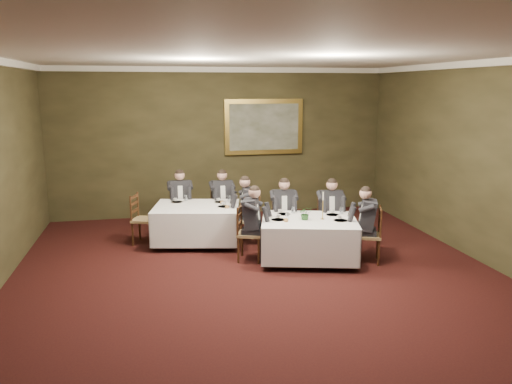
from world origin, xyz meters
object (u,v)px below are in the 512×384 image
object	(u,v)px
diner_main_endleft	(250,232)
candlestick	(323,209)
chair_sec_backleft	(181,218)
diner_sec_endright	(249,218)
chair_sec_endright	(250,229)
table_second	(197,221)
chair_sec_backright	(222,218)
diner_sec_backright	(222,208)
chair_sec_endleft	(144,229)
chair_main_endleft	(250,245)
painting	(264,127)
diner_main_backleft	(283,220)
chair_main_backright	(329,232)
diner_sec_backleft	(180,208)
table_main	(309,236)
centerpiece	(305,213)
chair_main_endright	(368,246)
diner_main_endright	(368,234)
chair_main_backleft	(283,231)
diner_main_backright	(330,221)

from	to	relation	value
diner_main_endleft	candlestick	size ratio (longest dim) A/B	2.66
chair_sec_backleft	candlestick	bearing A→B (deg)	134.24
diner_sec_endright	chair_sec_endright	bearing A→B (deg)	-90.00
table_second	chair_sec_backright	bearing A→B (deg)	50.87
diner_sec_backright	chair_sec_endleft	xyz separation A→B (m)	(-1.63, -0.52, -0.23)
chair_main_endleft	painting	bearing A→B (deg)	-176.61
diner_main_backleft	diner_sec_backright	size ratio (longest dim) A/B	1.00
chair_main_backright	diner_sec_backleft	xyz separation A→B (m)	(-2.76, 1.62, 0.23)
chair_main_endleft	table_main	bearing A→B (deg)	95.54
centerpiece	chair_main_endright	bearing A→B (deg)	-13.55
chair_sec_endright	centerpiece	world-z (taller)	centerpiece
chair_main_endright	chair_main_backright	bearing A→B (deg)	42.62
diner_main_endright	diner_sec_backleft	world-z (taller)	same
table_main	centerpiece	world-z (taller)	centerpiece
diner_main_backleft	diner_sec_backright	world-z (taller)	same
chair_main_endleft	chair_main_backleft	bearing A→B (deg)	150.26
chair_sec_backright	chair_sec_backleft	bearing A→B (deg)	-14.73
diner_sec_backleft	chair_sec_endleft	distance (m)	1.05
diner_main_backright	centerpiece	distance (m)	1.08
diner_main_backright	chair_sec_endright	size ratio (longest dim) A/B	1.35
chair_main_endleft	diner_sec_endright	bearing A→B (deg)	-170.50
diner_main_backleft	chair_sec_backright	size ratio (longest dim) A/B	1.35
chair_main_backleft	diner_main_backright	distance (m)	0.92
diner_main_backright	chair_sec_backright	distance (m)	2.41
chair_main_endleft	chair_sec_endright	xyz separation A→B (m)	(0.19, 0.95, 0.00)
chair_sec_endright	painting	bearing A→B (deg)	-11.72
centerpiece	table_second	bearing A→B (deg)	141.16
chair_sec_endleft	chair_main_endright	bearing A→B (deg)	83.15
chair_sec_backright	painting	world-z (taller)	painting
candlestick	diner_sec_backleft	bearing A→B (deg)	134.69
diner_main_endleft	centerpiece	bearing A→B (deg)	94.30
table_second	candlestick	distance (m)	2.60
chair_sec_endright	centerpiece	size ratio (longest dim) A/B	4.06
chair_main_backright	diner_main_endleft	bearing A→B (deg)	22.09
chair_main_endleft	chair_sec_backleft	world-z (taller)	same
diner_main_backright	diner_sec_backleft	size ratio (longest dim) A/B	1.00
diner_main_backright	candlestick	xyz separation A→B (m)	(-0.41, -0.74, 0.44)
diner_sec_endright	chair_sec_endleft	distance (m)	2.09
diner_sec_backright	chair_main_backleft	bearing A→B (deg)	127.29
diner_sec_endright	centerpiece	distance (m)	1.49
chair_sec_backleft	diner_sec_backright	world-z (taller)	diner_sec_backright
candlestick	chair_main_backright	bearing A→B (deg)	61.15
chair_main_endright	painting	distance (m)	4.43
chair_main_backleft	diner_sec_endright	world-z (taller)	diner_sec_endright
diner_main_backright	diner_main_endright	size ratio (longest dim) A/B	1.00
diner_main_endright	chair_sec_endleft	bearing A→B (deg)	85.71
diner_main_backright	chair_sec_backright	world-z (taller)	diner_main_backright
table_main	table_second	xyz separation A→B (m)	(-1.85, 1.43, -0.00)
candlestick	chair_sec_endleft	bearing A→B (deg)	151.62
chair_main_endleft	diner_main_endleft	size ratio (longest dim) A/B	0.74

